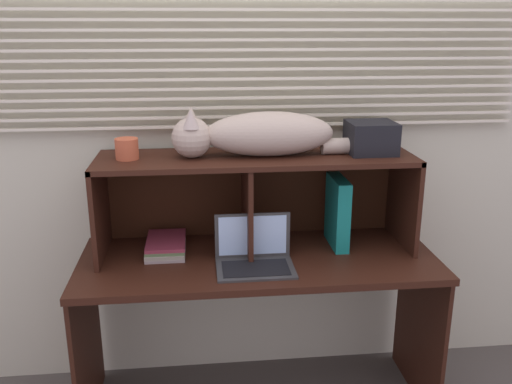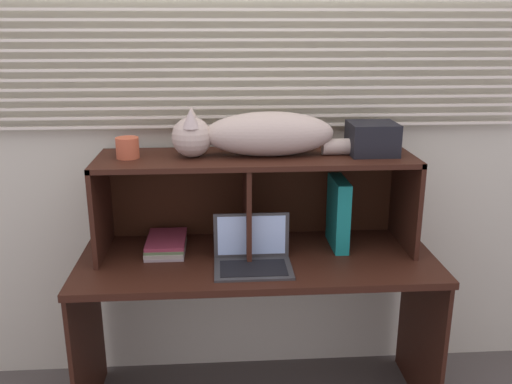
{
  "view_description": "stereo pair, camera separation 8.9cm",
  "coord_description": "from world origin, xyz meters",
  "px_view_note": "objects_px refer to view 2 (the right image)",
  "views": [
    {
      "loc": [
        -0.25,
        -1.97,
        1.7
      ],
      "look_at": [
        0.0,
        0.31,
        1.0
      ],
      "focal_mm": 38.76,
      "sensor_mm": 36.0,
      "label": 1
    },
    {
      "loc": [
        -0.16,
        -1.97,
        1.7
      ],
      "look_at": [
        0.0,
        0.31,
        1.0
      ],
      "focal_mm": 38.76,
      "sensor_mm": 36.0,
      "label": 2
    }
  ],
  "objects_px": {
    "cat": "(258,135)",
    "laptop": "(253,256)",
    "storage_box": "(372,138)",
    "binder_upright": "(338,213)",
    "small_basket": "(128,148)",
    "book_stack": "(166,244)"
  },
  "relations": [
    {
      "from": "cat",
      "to": "laptop",
      "type": "bearing_deg",
      "value": -100.71
    },
    {
      "from": "laptop",
      "to": "storage_box",
      "type": "xyz_separation_m",
      "value": [
        0.53,
        0.19,
        0.45
      ]
    },
    {
      "from": "binder_upright",
      "to": "small_basket",
      "type": "height_order",
      "value": "small_basket"
    },
    {
      "from": "cat",
      "to": "storage_box",
      "type": "height_order",
      "value": "cat"
    },
    {
      "from": "book_stack",
      "to": "storage_box",
      "type": "xyz_separation_m",
      "value": [
        0.9,
        -0.0,
        0.46
      ]
    },
    {
      "from": "laptop",
      "to": "small_basket",
      "type": "distance_m",
      "value": 0.69
    },
    {
      "from": "laptop",
      "to": "small_basket",
      "type": "bearing_deg",
      "value": 159.71
    },
    {
      "from": "storage_box",
      "to": "book_stack",
      "type": "bearing_deg",
      "value": 179.94
    },
    {
      "from": "binder_upright",
      "to": "book_stack",
      "type": "distance_m",
      "value": 0.77
    },
    {
      "from": "small_basket",
      "to": "binder_upright",
      "type": "bearing_deg",
      "value": 0.0
    },
    {
      "from": "cat",
      "to": "small_basket",
      "type": "relative_size",
      "value": 9.83
    },
    {
      "from": "small_basket",
      "to": "storage_box",
      "type": "xyz_separation_m",
      "value": [
        1.04,
        0.0,
        0.02
      ]
    },
    {
      "from": "laptop",
      "to": "small_basket",
      "type": "xyz_separation_m",
      "value": [
        -0.51,
        0.19,
        0.42
      ]
    },
    {
      "from": "small_basket",
      "to": "cat",
      "type": "bearing_deg",
      "value": -0.0
    },
    {
      "from": "book_stack",
      "to": "storage_box",
      "type": "relative_size",
      "value": 1.31
    },
    {
      "from": "cat",
      "to": "book_stack",
      "type": "xyz_separation_m",
      "value": [
        -0.41,
        0.0,
        -0.49
      ]
    },
    {
      "from": "cat",
      "to": "book_stack",
      "type": "relative_size",
      "value": 3.59
    },
    {
      "from": "cat",
      "to": "laptop",
      "type": "distance_m",
      "value": 0.51
    },
    {
      "from": "laptop",
      "to": "binder_upright",
      "type": "xyz_separation_m",
      "value": [
        0.39,
        0.19,
        0.11
      ]
    },
    {
      "from": "cat",
      "to": "small_basket",
      "type": "bearing_deg",
      "value": 180.0
    },
    {
      "from": "cat",
      "to": "book_stack",
      "type": "distance_m",
      "value": 0.63
    },
    {
      "from": "laptop",
      "to": "storage_box",
      "type": "bearing_deg",
      "value": 19.73
    }
  ]
}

